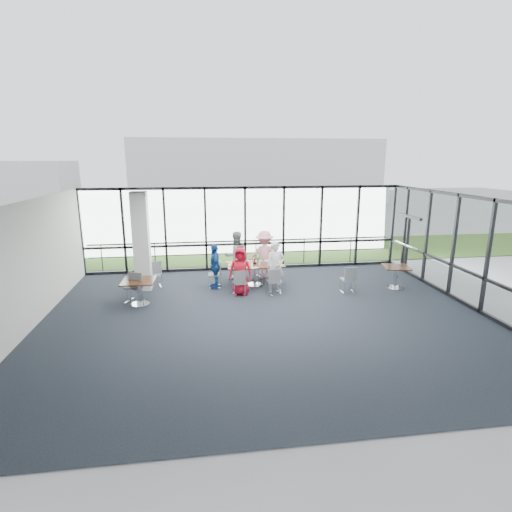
{
  "coord_description": "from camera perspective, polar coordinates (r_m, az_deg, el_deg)",
  "views": [
    {
      "loc": [
        -1.69,
        -10.0,
        4.22
      ],
      "look_at": [
        0.08,
        2.58,
        1.1
      ],
      "focal_mm": 28.0,
      "sensor_mm": 36.0,
      "label": 1
    }
  ],
  "objects": [
    {
      "name": "structural_column",
      "position": [
        13.4,
        -16.05,
        1.98
      ],
      "size": [
        0.5,
        0.5,
        3.2
      ],
      "primitive_type": "cube",
      "color": "white",
      "rests_on": "ground"
    },
    {
      "name": "chair_main_fr",
      "position": [
        14.56,
        1.14,
        -1.22
      ],
      "size": [
        0.54,
        0.54,
        0.9
      ],
      "primitive_type": null,
      "rotation": [
        0.0,
        0.0,
        3.41
      ],
      "color": "slate",
      "rests_on": "ground"
    },
    {
      "name": "chair_main_end",
      "position": [
        13.43,
        -5.92,
        -2.64
      ],
      "size": [
        0.44,
        0.44,
        0.87
      ],
      "primitive_type": null,
      "rotation": [
        0.0,
        0.0,
        -1.6
      ],
      "color": "slate",
      "rests_on": "ground"
    },
    {
      "name": "ceiling",
      "position": [
        10.2,
        1.59,
        8.06
      ],
      "size": [
        12.0,
        10.0,
        0.04
      ],
      "primitive_type": "cube",
      "color": "white",
      "rests_on": "ground"
    },
    {
      "name": "wall_front",
      "position": [
        5.89,
        9.78,
        -12.79
      ],
      "size": [
        12.0,
        0.1,
        3.2
      ],
      "primitive_type": "cube",
      "color": "silver",
      "rests_on": "ground"
    },
    {
      "name": "wall_left",
      "position": [
        11.2,
        -30.37,
        -1.66
      ],
      "size": [
        0.1,
        10.0,
        3.2
      ],
      "primitive_type": "cube",
      "color": "silver",
      "rests_on": "ground"
    },
    {
      "name": "menu_b",
      "position": [
        13.32,
        3.44,
        -1.32
      ],
      "size": [
        0.32,
        0.24,
        0.0
      ],
      "primitive_type": "cube",
      "rotation": [
        0.0,
        0.0,
        0.16
      ],
      "color": "silver",
      "rests_on": "main_table"
    },
    {
      "name": "diner_end",
      "position": [
        13.29,
        -5.9,
        -1.43
      ],
      "size": [
        0.54,
        0.9,
        1.49
      ],
      "primitive_type": "imported",
      "rotation": [
        0.0,
        0.0,
        -1.5
      ],
      "color": "#18489A",
      "rests_on": "ground"
    },
    {
      "name": "tumbler_c",
      "position": [
        13.66,
        -0.31,
        -0.58
      ],
      "size": [
        0.08,
        0.08,
        0.15
      ],
      "primitive_type": "cylinder",
      "color": "white",
      "rests_on": "main_table"
    },
    {
      "name": "diner_far_left",
      "position": [
        14.14,
        -2.89,
        0.06
      ],
      "size": [
        0.95,
        0.73,
        1.73
      ],
      "primitive_type": "imported",
      "rotation": [
        0.0,
        0.0,
        3.41
      ],
      "color": "gray",
      "rests_on": "ground"
    },
    {
      "name": "plate_nl",
      "position": [
        13.06,
        -2.13,
        -1.58
      ],
      "size": [
        0.25,
        0.25,
        0.01
      ],
      "primitive_type": "cylinder",
      "color": "white",
      "rests_on": "main_table"
    },
    {
      "name": "chair_spare_la",
      "position": [
        12.51,
        -17.03,
        -4.24
      ],
      "size": [
        0.62,
        0.62,
        0.96
      ],
      "primitive_type": null,
      "rotation": [
        0.0,
        0.0,
        -0.43
      ],
      "color": "slate",
      "rests_on": "ground"
    },
    {
      "name": "diner_far_right",
      "position": [
        14.24,
        1.21,
        0.18
      ],
      "size": [
        1.19,
        0.74,
        1.73
      ],
      "primitive_type": "imported",
      "rotation": [
        0.0,
        0.0,
        2.99
      ],
      "color": "pink",
      "rests_on": "ground"
    },
    {
      "name": "floor",
      "position": [
        10.99,
        1.48,
        -8.84
      ],
      "size": [
        12.0,
        10.0,
        0.02
      ],
      "primitive_type": "cube",
      "color": "#1E232E",
      "rests_on": "ground"
    },
    {
      "name": "side_table_right",
      "position": [
        13.97,
        19.41,
        -1.92
      ],
      "size": [
        0.96,
        0.96,
        0.75
      ],
      "rotation": [
        0.0,
        0.0,
        -0.2
      ],
      "color": "#371D10",
      "rests_on": "ground"
    },
    {
      "name": "tumbler_a",
      "position": [
        13.2,
        -0.95,
        -1.11
      ],
      "size": [
        0.08,
        0.08,
        0.15
      ],
      "primitive_type": "cylinder",
      "color": "white",
      "rests_on": "main_table"
    },
    {
      "name": "tumbler_d",
      "position": [
        13.18,
        -2.78,
        -1.17
      ],
      "size": [
        0.07,
        0.07,
        0.14
      ],
      "primitive_type": "cylinder",
      "color": "white",
      "rests_on": "main_table"
    },
    {
      "name": "exit_door",
      "position": [
        16.07,
        20.77,
        1.52
      ],
      "size": [
        0.12,
        1.6,
        2.1
      ],
      "primitive_type": "cube",
      "color": "black",
      "rests_on": "ground"
    },
    {
      "name": "chair_main_nr",
      "position": [
        12.72,
        2.65,
        -3.63
      ],
      "size": [
        0.49,
        0.49,
        0.83
      ],
      "primitive_type": null,
      "rotation": [
        0.0,
        0.0,
        0.25
      ],
      "color": "slate",
      "rests_on": "ground"
    },
    {
      "name": "side_table_left",
      "position": [
        12.2,
        -16.38,
        -3.82
      ],
      "size": [
        0.97,
        0.97,
        0.75
      ],
      "rotation": [
        0.0,
        0.0,
        -0.04
      ],
      "color": "#371D10",
      "rests_on": "ground"
    },
    {
      "name": "ketchup_bottle",
      "position": [
        13.53,
        -0.21,
        -0.67
      ],
      "size": [
        0.06,
        0.06,
        0.18
      ],
      "primitive_type": "cylinder",
      "color": "maroon",
      "rests_on": "main_table"
    },
    {
      "name": "condiment_caddy",
      "position": [
        13.47,
        -0.18,
        -1.04
      ],
      "size": [
        0.1,
        0.07,
        0.04
      ],
      "primitive_type": "cube",
      "color": "black",
      "rests_on": "main_table"
    },
    {
      "name": "green_bottle",
      "position": [
        13.53,
        0.28,
        -0.62
      ],
      "size": [
        0.05,
        0.05,
        0.2
      ],
      "primitive_type": "cylinder",
      "color": "#206C2B",
      "rests_on": "main_table"
    },
    {
      "name": "grass_strip",
      "position": [
        18.57,
        -2.58,
        0.67
      ],
      "size": [
        80.0,
        5.0,
        0.01
      ],
      "primitive_type": "cube",
      "color": "#2E4F15",
      "rests_on": "ground"
    },
    {
      "name": "menu_a",
      "position": [
        12.99,
        -0.24,
        -1.69
      ],
      "size": [
        0.35,
        0.3,
        0.0
      ],
      "primitive_type": "cube",
      "rotation": [
        0.0,
        0.0,
        0.42
      ],
      "color": "silver",
      "rests_on": "main_table"
    },
    {
      "name": "curtain_wall_back",
      "position": [
        15.32,
        -1.56,
        3.95
      ],
      "size": [
        12.0,
        0.1,
        3.2
      ],
      "primitive_type": "cube",
      "color": "white",
      "rests_on": "ground"
    },
    {
      "name": "hangar_aux",
      "position": [
        41.42,
        -31.59,
        8.71
      ],
      "size": [
        10.0,
        6.0,
        4.0
      ],
      "primitive_type": "cube",
      "color": "silver",
      "rests_on": "ground"
    },
    {
      "name": "diner_near_left",
      "position": [
        12.57,
        -2.24,
        -2.19
      ],
      "size": [
        0.83,
        0.63,
        1.52
      ],
      "primitive_type": "imported",
      "rotation": [
        0.0,
        0.0,
        -0.21
      ],
      "color": "#B60D21",
      "rests_on": "ground"
    },
    {
      "name": "plate_fl",
      "position": [
        13.71,
        -2.56,
        -0.84
      ],
      "size": [
        0.25,
        0.25,
        0.01
      ],
      "primitive_type": "cylinder",
      "color": "white",
      "rests_on": "main_table"
    },
    {
      "name": "plate_fr",
      "position": [
        13.84,
        1.66,
        -0.69
      ],
      "size": [
        0.27,
        0.27,
        0.01
      ],
      "primitive_type": "cylinder",
      "color": "white",
      "rests_on": "main_table"
    },
    {
      "name": "guard_rail",
      "position": [
        16.13,
        -1.78,
        0.46
      ],
      "size": [
        12.0,
        0.06,
        0.06
      ],
      "primitive_type": "cylinder",
      "rotation": [
        0.0,
        1.57,
        0.0
      ],
      "color": "#2D2D33",
      "rests_on": "ground"
    },
    {
      "name": "plate_end",
      "position": [
        13.34,
        -3.46,
        -1.27
      ],
      "size": [
        0.28,
        0.28,
        0.01
      ],
      "primitive_type": "cylinder",
      "color": "white",
      "rests_on": "main_table"
    },
    {
      "name": "main_table",
      "position": [
        13.49,
        -0.18,
        -1.67
      ],
      "size": [
        1.91,
        1.08,
        0.75
      ],
      "rotation": [
        0.0,
        0.0,
        0.02
      ],
      "color": "#371D10",
      "rests_on": "ground"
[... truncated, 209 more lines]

